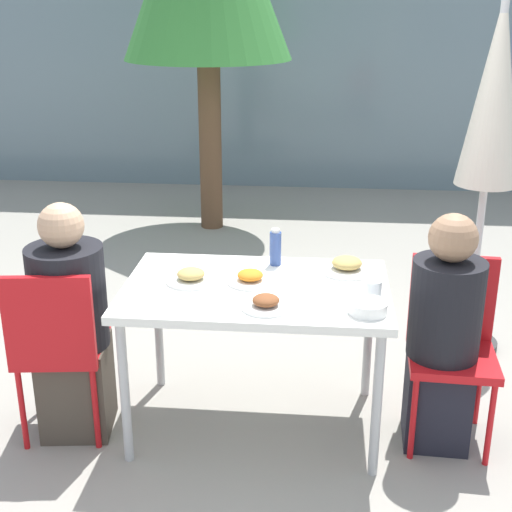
# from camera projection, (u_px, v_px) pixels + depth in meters

# --- Properties ---
(ground_plane) EXTENTS (24.00, 24.00, 0.00)m
(ground_plane) POSITION_uv_depth(u_px,v_px,m) (256.00, 424.00, 3.58)
(ground_plane) COLOR gray
(building_facade) EXTENTS (10.00, 0.20, 3.00)m
(building_facade) POSITION_uv_depth(u_px,v_px,m) (298.00, 47.00, 7.52)
(building_facade) COLOR slate
(building_facade) RESTS_ON ground
(dining_table) EXTENTS (1.24, 0.80, 0.75)m
(dining_table) POSITION_uv_depth(u_px,v_px,m) (256.00, 299.00, 3.34)
(dining_table) COLOR white
(dining_table) RESTS_ON ground
(chair_left) EXTENTS (0.45, 0.45, 0.88)m
(chair_left) POSITION_uv_depth(u_px,v_px,m) (57.00, 341.00, 3.30)
(chair_left) COLOR red
(chair_left) RESTS_ON ground
(person_left) EXTENTS (0.36, 0.36, 1.16)m
(person_left) POSITION_uv_depth(u_px,v_px,m) (71.00, 329.00, 3.37)
(person_left) COLOR #473D33
(person_left) RESTS_ON ground
(chair_right) EXTENTS (0.42, 0.42, 0.88)m
(chair_right) POSITION_uv_depth(u_px,v_px,m) (452.00, 335.00, 3.35)
(chair_right) COLOR red
(chair_right) RESTS_ON ground
(person_right) EXTENTS (0.33, 0.33, 1.14)m
(person_right) POSITION_uv_depth(u_px,v_px,m) (443.00, 339.00, 3.28)
(person_right) COLOR black
(person_right) RESTS_ON ground
(closed_umbrella) EXTENTS (0.36, 0.36, 2.07)m
(closed_umbrella) POSITION_uv_depth(u_px,v_px,m) (493.00, 106.00, 3.85)
(closed_umbrella) COLOR #333333
(closed_umbrella) RESTS_ON ground
(plate_0) EXTENTS (0.21, 0.21, 0.06)m
(plate_0) POSITION_uv_depth(u_px,v_px,m) (266.00, 303.00, 3.08)
(plate_0) COLOR white
(plate_0) RESTS_ON dining_table
(plate_1) EXTENTS (0.22, 0.22, 0.06)m
(plate_1) POSITION_uv_depth(u_px,v_px,m) (250.00, 278.00, 3.36)
(plate_1) COLOR white
(plate_1) RESTS_ON dining_table
(plate_2) EXTENTS (0.24, 0.24, 0.07)m
(plate_2) POSITION_uv_depth(u_px,v_px,m) (191.00, 277.00, 3.36)
(plate_2) COLOR white
(plate_2) RESTS_ON dining_table
(plate_3) EXTENTS (0.27, 0.27, 0.07)m
(plate_3) POSITION_uv_depth(u_px,v_px,m) (347.00, 266.00, 3.49)
(plate_3) COLOR white
(plate_3) RESTS_ON dining_table
(bottle) EXTENTS (0.06, 0.06, 0.19)m
(bottle) POSITION_uv_depth(u_px,v_px,m) (275.00, 248.00, 3.55)
(bottle) COLOR #334C8E
(bottle) RESTS_ON dining_table
(drinking_cup) EXTENTS (0.08, 0.08, 0.09)m
(drinking_cup) POSITION_uv_depth(u_px,v_px,m) (373.00, 290.00, 3.17)
(drinking_cup) COLOR white
(drinking_cup) RESTS_ON dining_table
(salad_bowl) EXTENTS (0.17, 0.17, 0.05)m
(salad_bowl) POSITION_uv_depth(u_px,v_px,m) (368.00, 307.00, 3.03)
(salad_bowl) COLOR white
(salad_bowl) RESTS_ON dining_table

